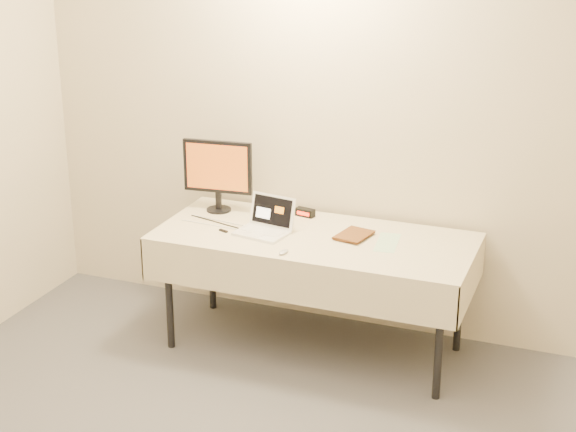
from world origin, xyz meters
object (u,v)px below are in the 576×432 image
(table, at_px, (314,246))
(book, at_px, (341,216))
(laptop, at_px, (266,224))
(monitor, at_px, (218,170))

(table, xyz_separation_m, book, (0.14, 0.08, 0.18))
(laptop, relative_size, book, 1.47)
(book, bearing_deg, monitor, -176.26)
(table, xyz_separation_m, monitor, (-0.71, 0.20, 0.33))
(monitor, bearing_deg, laptop, -35.19)
(table, bearing_deg, monitor, 164.58)
(monitor, height_order, book, monitor)
(monitor, bearing_deg, table, -21.03)
(laptop, xyz_separation_m, monitor, (-0.42, 0.24, 0.22))
(laptop, bearing_deg, monitor, 160.27)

